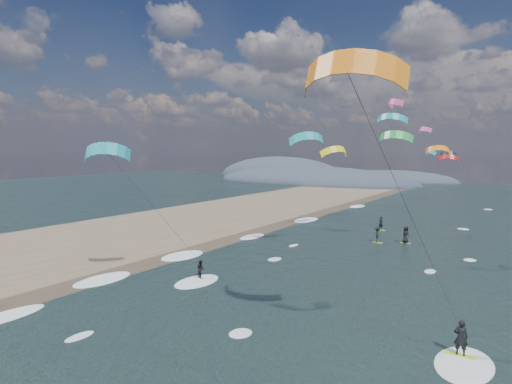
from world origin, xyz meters
The scene contains 9 objects.
ground centered at (0.00, 0.00, 0.00)m, with size 260.00×260.00×0.00m, color black.
sand_strip centered at (-24.00, 10.00, 0.00)m, with size 26.00×240.00×0.00m, color brown.
wet_sand_strip centered at (-12.00, 10.00, 0.00)m, with size 3.00×240.00×0.00m, color #382D23.
coastal_hills centered at (-44.84, 107.86, 0.00)m, with size 80.00×41.00×15.00m.
kitesurfer_near_a centered at (10.65, 2.98, 11.19)m, with size 7.84×8.41×14.74m.
kitesurfer_near_b centered at (-7.49, 6.42, 6.76)m, with size 6.76×8.84×11.52m.
far_kitesurfers centered at (2.88, 32.77, 0.90)m, with size 5.65×8.35×1.85m.
bg_kite_field centered at (-0.08, 52.29, 11.74)m, with size 10.93×74.61×9.55m.
shoreline_surf centered at (-10.80, 14.75, 0.00)m, with size 2.40×79.40×0.11m.
Camera 1 is at (16.67, -14.49, 10.27)m, focal length 30.00 mm.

